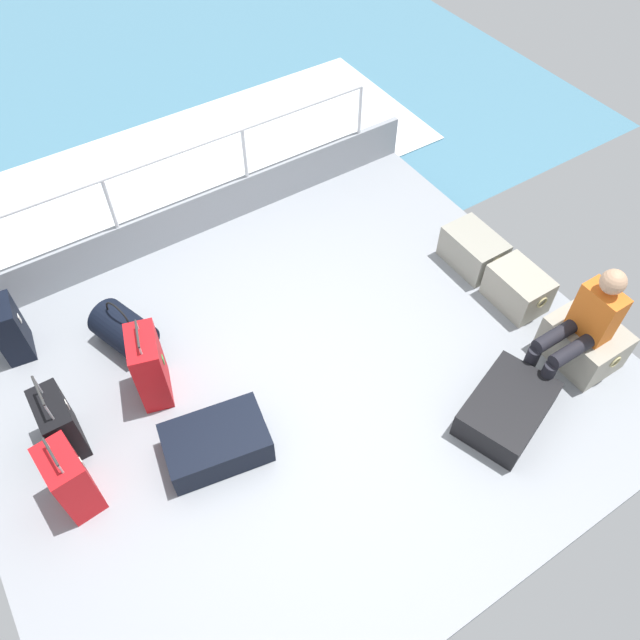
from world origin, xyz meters
TOP-DOWN VIEW (x-y plane):
  - ground_plane at (0.00, 0.00)m, footprint 4.40×5.20m
  - gunwale_port at (-2.17, 0.00)m, footprint 0.06×5.20m
  - railing_port at (-2.17, 0.00)m, footprint 0.04×4.20m
  - sea_wake at (-3.60, 0.00)m, footprint 12.00×12.00m
  - cargo_crate_0 at (-0.30, 2.14)m, footprint 0.62×0.39m
  - cargo_crate_1 at (0.30, 2.14)m, footprint 0.58×0.38m
  - cargo_crate_2 at (1.07, 2.16)m, footprint 0.64×0.50m
  - passenger_seated at (1.07, 1.98)m, footprint 0.34×0.66m
  - suitcase_0 at (0.19, -0.90)m, footprint 0.63×0.86m
  - suitcase_1 at (-0.60, -1.07)m, footprint 0.46×0.34m
  - suitcase_2 at (-1.65, -1.91)m, footprint 0.38×0.27m
  - suitcase_3 at (1.18, 1.19)m, footprint 0.78×0.94m
  - suitcase_4 at (-0.03, -1.93)m, footprint 0.41×0.28m
  - suitcase_5 at (-0.54, -1.85)m, footprint 0.44×0.23m
  - duffel_bag at (-1.21, -1.08)m, footprint 0.61×0.50m

SIDE VIEW (x-z plane):
  - sea_wake at x=-3.60m, z-range -0.35..-0.33m
  - ground_plane at x=0.00m, z-range -0.06..0.00m
  - suitcase_3 at x=1.18m, z-range 0.00..0.27m
  - suitcase_0 at x=0.19m, z-range 0.00..0.27m
  - cargo_crate_0 at x=-0.30m, z-range 0.00..0.35m
  - duffel_bag at x=-1.21m, z-range -0.08..0.44m
  - cargo_crate_1 at x=0.30m, z-range 0.00..0.36m
  - cargo_crate_2 at x=1.07m, z-range 0.00..0.39m
  - gunwale_port at x=-2.17m, z-range 0.00..0.45m
  - suitcase_5 at x=-0.54m, z-range -0.10..0.64m
  - suitcase_2 at x=-1.65m, z-range -0.06..0.63m
  - suitcase_4 at x=-0.03m, z-range -0.06..0.67m
  - suitcase_1 at x=-0.60m, z-range -0.05..0.74m
  - passenger_seated at x=1.07m, z-range 0.03..1.11m
  - railing_port at x=-2.17m, z-range 0.27..1.29m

